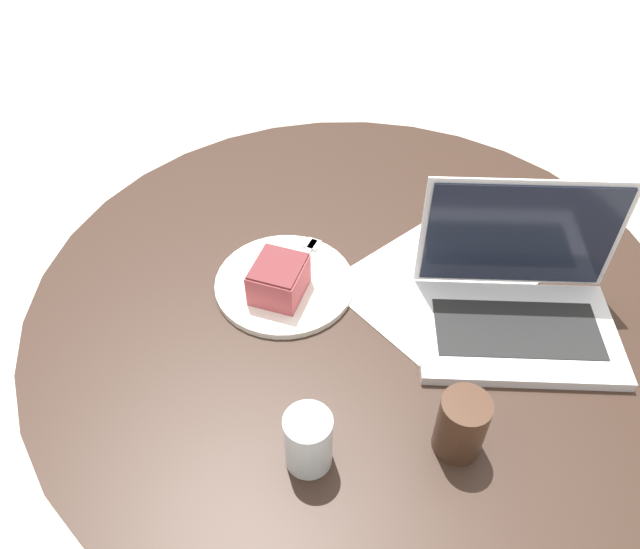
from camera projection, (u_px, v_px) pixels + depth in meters
name	position (u px, v px, depth m)	size (l,w,h in m)	color
ground_plane	(344.00, 491.00, 1.63)	(12.00, 12.00, 0.00)	#B7AD9E
dining_table	(353.00, 344.00, 1.19)	(1.14, 1.14, 0.76)	black
paper_document	(444.00, 275.00, 1.13)	(0.44, 0.41, 0.00)	white
plate	(285.00, 284.00, 1.10)	(0.25, 0.25, 0.01)	silver
cake_slice	(279.00, 279.00, 1.06)	(0.10, 0.09, 0.07)	#B74C51
fork	(300.00, 262.00, 1.13)	(0.17, 0.05, 0.00)	silver
coffee_glass	(461.00, 425.00, 0.85)	(0.07, 0.07, 0.10)	#3D2619
water_glass	(308.00, 440.00, 0.84)	(0.07, 0.07, 0.10)	silver
laptop	(517.00, 304.00, 1.02)	(0.29, 0.37, 0.24)	silver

